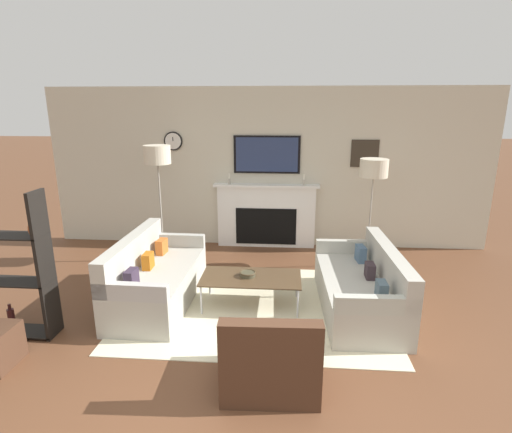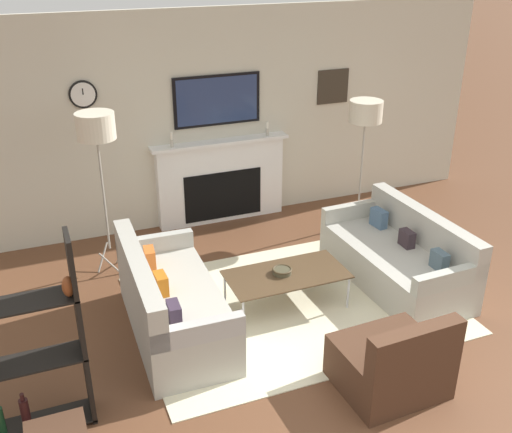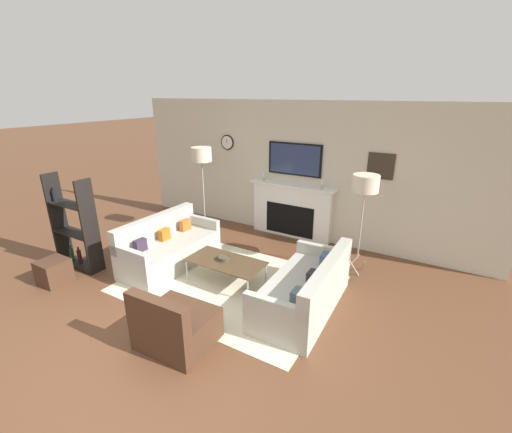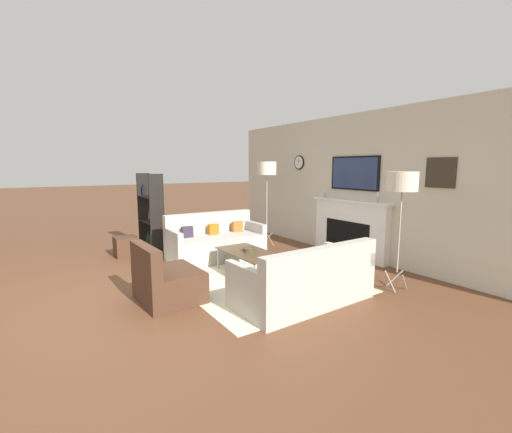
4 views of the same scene
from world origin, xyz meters
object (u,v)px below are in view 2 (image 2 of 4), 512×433
Objects in this scene: floor_lamp_left at (96,129)px; couch_left at (170,305)px; armchair at (392,364)px; floor_lamp_right at (366,113)px; coffee_table at (287,275)px; decorative_bowl at (282,271)px; couch_right at (399,259)px; shelf_unit at (19,351)px.

couch_left is at bearing -76.64° from floor_lamp_left.
floor_lamp_right is (1.37, 2.85, 1.24)m from armchair.
armchair reaches higher than coffee_table.
coffee_table is at bearing -42.61° from floor_lamp_left.
decorative_bowl is at bearing -43.02° from floor_lamp_left.
decorative_bowl is 0.11× the size of floor_lamp_left.
floor_lamp_right is at bearing 76.67° from couch_right.
couch_left is 1.98m from floor_lamp_left.
decorative_bowl is 2.38m from floor_lamp_left.
shelf_unit reaches higher than armchair.
couch_right is 1.50× the size of coffee_table.
shelf_unit is at bearing -113.42° from floor_lamp_left.
couch_right is at bearing 11.98° from shelf_unit.
coffee_table is at bearing 18.08° from shelf_unit.
floor_lamp_left reaches higher than floor_lamp_right.
shelf_unit is at bearing -151.89° from floor_lamp_right.
couch_left is 0.97× the size of couch_right.
floor_lamp_left is at bearing 122.60° from armchair.
shelf_unit is at bearing 167.15° from armchair.
couch_right is 9.12× the size of decorative_bowl.
floor_lamp_right reaches higher than decorative_bowl.
couch_right reaches higher than armchair.
armchair is at bearing -57.40° from floor_lamp_left.
decorative_bowl is 0.13× the size of shelf_unit.
floor_lamp_right is (3.19, -0.00, -0.16)m from floor_lamp_left.
floor_lamp_left is at bearing 136.98° from decorative_bowl.
shelf_unit is at bearing -161.92° from coffee_table.
floor_lamp_right reaches higher than couch_left.
floor_lamp_left is at bearing 153.77° from couch_right.
coffee_table is (-0.30, 1.45, 0.10)m from armchair.
floor_lamp_right reaches higher than couch_right.
armchair is 2.89m from shelf_unit.
couch_right is at bearing -103.33° from floor_lamp_right.
coffee_table is 0.73× the size of floor_lamp_right.
floor_lamp_left reaches higher than armchair.
floor_lamp_left is 2.59m from shelf_unit.
shelf_unit reaches higher than couch_right.
couch_right is (2.52, 0.00, -0.03)m from couch_left.
armchair is at bearing -78.42° from coffee_table.
shelf_unit is at bearing -148.01° from couch_left.
floor_lamp_left reaches higher than couch_left.
couch_left is 1.59m from shelf_unit.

